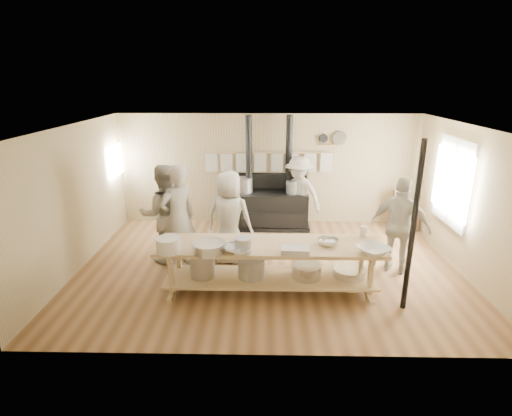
# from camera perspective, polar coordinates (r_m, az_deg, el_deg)

# --- Properties ---
(ground) EXTENTS (7.00, 7.00, 0.00)m
(ground) POSITION_cam_1_polar(r_m,az_deg,el_deg) (7.56, 1.87, -8.38)
(ground) COLOR brown
(ground) RESTS_ON ground
(room_shell) EXTENTS (7.00, 7.00, 7.00)m
(room_shell) POSITION_cam_1_polar(r_m,az_deg,el_deg) (6.99, 2.01, 3.60)
(room_shell) COLOR tan
(room_shell) RESTS_ON ground
(window_right) EXTENTS (0.09, 1.50, 1.65)m
(window_right) POSITION_cam_1_polar(r_m,az_deg,el_deg) (8.40, 26.38, 3.32)
(window_right) COLOR beige
(window_right) RESTS_ON ground
(left_opening) EXTENTS (0.00, 0.90, 0.90)m
(left_opening) POSITION_cam_1_polar(r_m,az_deg,el_deg) (9.55, -19.47, 6.40)
(left_opening) COLOR white
(left_opening) RESTS_ON ground
(stove) EXTENTS (1.90, 0.75, 2.60)m
(stove) POSITION_cam_1_polar(r_m,az_deg,el_deg) (9.33, 1.73, 0.32)
(stove) COLOR black
(stove) RESTS_ON ground
(towel_rail) EXTENTS (3.00, 0.04, 0.47)m
(towel_rail) POSITION_cam_1_polar(r_m,az_deg,el_deg) (9.35, 1.82, 6.89)
(towel_rail) COLOR tan
(towel_rail) RESTS_ON ground
(back_wall_shelf) EXTENTS (0.63, 0.14, 0.32)m
(back_wall_shelf) POSITION_cam_1_polar(r_m,az_deg,el_deg) (9.43, 10.90, 9.46)
(back_wall_shelf) COLOR tan
(back_wall_shelf) RESTS_ON ground
(prep_table) EXTENTS (3.60, 0.90, 0.85)m
(prep_table) POSITION_cam_1_polar(r_m,az_deg,el_deg) (6.53, 1.92, -7.83)
(prep_table) COLOR tan
(prep_table) RESTS_ON ground
(support_post) EXTENTS (0.08, 0.08, 2.60)m
(support_post) POSITION_cam_1_polar(r_m,az_deg,el_deg) (6.19, 21.51, -2.80)
(support_post) COLOR black
(support_post) RESTS_ON ground
(cook_far_left) EXTENTS (0.84, 0.83, 1.95)m
(cook_far_left) POSITION_cam_1_polar(r_m,az_deg,el_deg) (7.29, -11.04, -1.43)
(cook_far_left) COLOR #BBB6A5
(cook_far_left) RESTS_ON ground
(cook_left) EXTENTS (1.09, 0.95, 1.88)m
(cook_left) POSITION_cam_1_polar(r_m,az_deg,el_deg) (7.67, -12.96, -0.84)
(cook_left) COLOR #BBB6A5
(cook_left) RESTS_ON ground
(cook_center) EXTENTS (0.98, 0.76, 1.78)m
(cook_center) POSITION_cam_1_polar(r_m,az_deg,el_deg) (7.43, -3.83, -1.45)
(cook_center) COLOR #BBB6A5
(cook_center) RESTS_ON ground
(cook_right) EXTENTS (1.11, 0.89, 1.76)m
(cook_right) POSITION_cam_1_polar(r_m,az_deg,el_deg) (7.49, 19.91, -2.45)
(cook_right) COLOR #BBB6A5
(cook_right) RESTS_ON ground
(cook_by_window) EXTENTS (1.27, 1.17, 1.72)m
(cook_by_window) POSITION_cam_1_polar(r_m,az_deg,el_deg) (9.11, 6.11, 2.00)
(cook_by_window) COLOR #BBB6A5
(cook_by_window) RESTS_ON ground
(chair) EXTENTS (0.58, 0.58, 0.95)m
(chair) POSITION_cam_1_polar(r_m,az_deg,el_deg) (9.82, 20.44, -1.42)
(chair) COLOR brown
(chair) RESTS_ON ground
(bowl_white_a) EXTENTS (0.44, 0.44, 0.10)m
(bowl_white_a) POSITION_cam_1_polar(r_m,az_deg,el_deg) (6.08, -2.48, -5.94)
(bowl_white_a) COLOR white
(bowl_white_a) RESTS_ON prep_table
(bowl_steel_a) EXTENTS (0.47, 0.47, 0.11)m
(bowl_steel_a) POSITION_cam_1_polar(r_m,az_deg,el_deg) (6.08, -3.24, -5.88)
(bowl_steel_a) COLOR silver
(bowl_steel_a) RESTS_ON prep_table
(bowl_white_b) EXTENTS (0.64, 0.64, 0.12)m
(bowl_white_b) POSITION_cam_1_polar(r_m,az_deg,el_deg) (6.28, 16.43, -5.79)
(bowl_white_b) COLOR white
(bowl_white_b) RESTS_ON prep_table
(bowl_steel_b) EXTENTS (0.46, 0.46, 0.10)m
(bowl_steel_b) POSITION_cam_1_polar(r_m,az_deg,el_deg) (6.43, 10.23, -4.80)
(bowl_steel_b) COLOR silver
(bowl_steel_b) RESTS_ON prep_table
(roasting_pan) EXTENTS (0.43, 0.29, 0.09)m
(roasting_pan) POSITION_cam_1_polar(r_m,az_deg,el_deg) (6.09, 5.61, -6.01)
(roasting_pan) COLOR #B2B2B7
(roasting_pan) RESTS_ON prep_table
(mixing_bowl_large) EXTENTS (0.62, 0.62, 0.16)m
(mixing_bowl_large) POSITION_cam_1_polar(r_m,az_deg,el_deg) (6.11, -6.72, -5.62)
(mixing_bowl_large) COLOR silver
(mixing_bowl_large) RESTS_ON prep_table
(bucket_galv) EXTENTS (0.33, 0.33, 0.24)m
(bucket_galv) POSITION_cam_1_polar(r_m,az_deg,el_deg) (6.05, -1.86, -5.33)
(bucket_galv) COLOR gray
(bucket_galv) RESTS_ON prep_table
(deep_bowl_enamel) EXTENTS (0.41, 0.41, 0.23)m
(deep_bowl_enamel) POSITION_cam_1_polar(r_m,az_deg,el_deg) (6.21, -12.43, -5.18)
(deep_bowl_enamel) COLOR white
(deep_bowl_enamel) RESTS_ON prep_table
(pitcher) EXTENTS (0.13, 0.13, 0.19)m
(pitcher) POSITION_cam_1_polar(r_m,az_deg,el_deg) (6.86, 15.09, -3.28)
(pitcher) COLOR white
(pitcher) RESTS_ON prep_table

